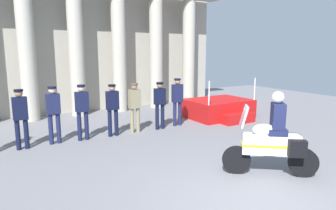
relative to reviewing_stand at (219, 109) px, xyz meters
The scene contains 11 objects.
ground_plane 7.33m from the reviewing_stand, 124.27° to the right, with size 28.00×28.00×0.00m, color slate.
colonnade_backdrop 6.96m from the reviewing_stand, 140.71° to the left, with size 14.72×1.48×6.62m.
reviewing_stand is the anchor object (origin of this frame).
officer_in_row_1 7.49m from the reviewing_stand, behind, with size 0.38×0.24×1.71m.
officer_in_row_2 6.60m from the reviewing_stand, behind, with size 0.38×0.24×1.72m.
officer_in_row_3 5.78m from the reviewing_stand, behind, with size 0.38×0.24×1.73m.
officer_in_row_4 4.82m from the reviewing_stand, behind, with size 0.38×0.24×1.69m.
officer_in_row_5 4.04m from the reviewing_stand, behind, with size 0.38×0.24×1.68m.
officer_in_row_6 3.11m from the reviewing_stand, behind, with size 0.38×0.24×1.67m.
officer_in_row_7 2.33m from the reviewing_stand, behind, with size 0.38×0.24×1.75m.
motorcycle_with_rider 5.97m from the reviewing_stand, 118.75° to the right, with size 1.72×1.38×1.90m.
Camera 1 is at (-4.10, -3.57, 2.77)m, focal length 32.84 mm.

